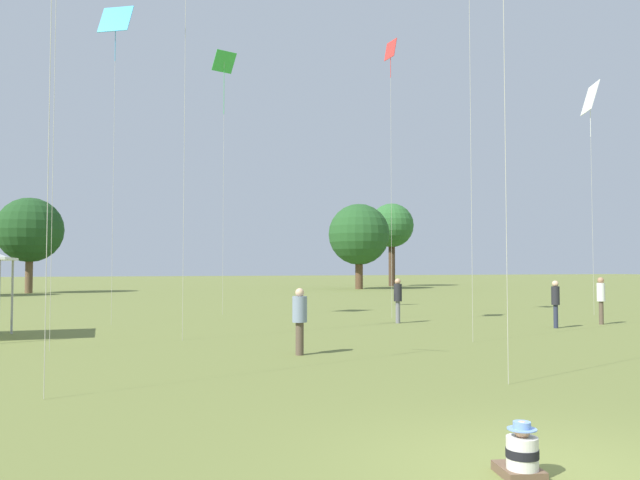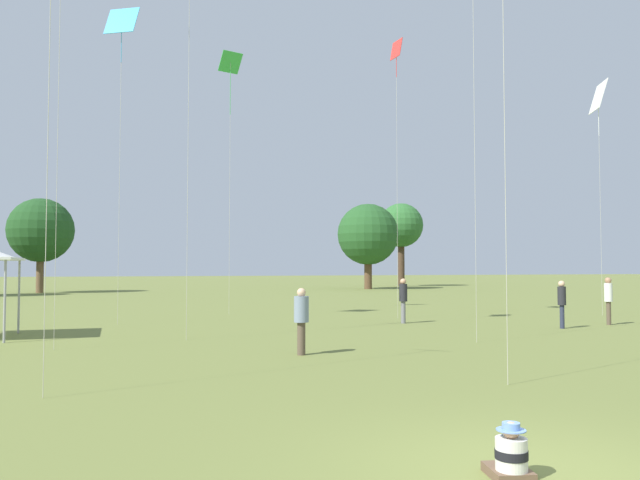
% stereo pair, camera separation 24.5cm
% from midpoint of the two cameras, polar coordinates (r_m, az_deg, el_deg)
% --- Properties ---
extents(ground_plane, '(300.00, 300.00, 0.00)m').
position_cam_midpoint_polar(ground_plane, '(7.47, 19.24, -19.49)').
color(ground_plane, olive).
extents(seated_toddler, '(0.51, 0.58, 0.60)m').
position_cam_midpoint_polar(seated_toddler, '(7.16, 16.95, -18.28)').
color(seated_toddler, brown).
rests_on(seated_toddler, ground).
extents(person_standing_0, '(0.40, 0.40, 1.81)m').
position_cam_midpoint_polar(person_standing_0, '(26.31, 24.06, -4.65)').
color(person_standing_0, brown).
rests_on(person_standing_0, ground).
extents(person_standing_1, '(0.44, 0.44, 1.67)m').
position_cam_midpoint_polar(person_standing_1, '(15.74, -2.32, -6.90)').
color(person_standing_1, brown).
rests_on(person_standing_1, ground).
extents(person_standing_2, '(0.43, 0.43, 1.75)m').
position_cam_midpoint_polar(person_standing_2, '(24.72, 6.85, -5.11)').
color(person_standing_2, slate).
rests_on(person_standing_2, ground).
extents(person_standing_3, '(0.31, 0.31, 1.71)m').
position_cam_midpoint_polar(person_standing_3, '(24.09, 20.46, -5.08)').
color(person_standing_3, '#282D42').
rests_on(person_standing_3, ground).
extents(kite_0, '(1.36, 1.09, 12.42)m').
position_cam_midpoint_polar(kite_0, '(26.83, -18.46, 18.09)').
color(kite_0, '#339EDB').
rests_on(kite_0, ground).
extents(kite_1, '(0.25, 0.83, 12.13)m').
position_cam_midpoint_polar(kite_1, '(28.51, 6.22, 15.85)').
color(kite_1, red).
rests_on(kite_1, ground).
extents(kite_6, '(0.95, 1.47, 10.73)m').
position_cam_midpoint_polar(kite_6, '(32.17, 23.26, 11.55)').
color(kite_6, white).
rests_on(kite_6, ground).
extents(kite_7, '(1.15, 0.87, 12.29)m').
position_cam_midpoint_polar(kite_7, '(30.74, -8.99, 15.05)').
color(kite_7, green).
rests_on(kite_7, ground).
extents(distant_tree_1, '(5.47, 5.47, 8.09)m').
position_cam_midpoint_polar(distant_tree_1, '(58.23, -25.11, 0.82)').
color(distant_tree_1, brown).
rests_on(distant_tree_1, ground).
extents(distant_tree_2, '(5.06, 5.06, 9.55)m').
position_cam_midpoint_polar(distant_tree_2, '(72.28, 6.47, 1.27)').
color(distant_tree_2, '#473323').
rests_on(distant_tree_2, ground).
extents(distant_tree_3, '(6.15, 6.15, 8.57)m').
position_cam_midpoint_polar(distant_tree_3, '(62.81, 3.47, 0.49)').
color(distant_tree_3, brown).
rests_on(distant_tree_3, ground).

